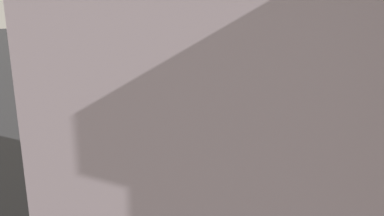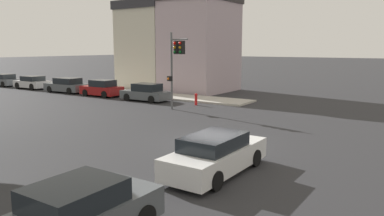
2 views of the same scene
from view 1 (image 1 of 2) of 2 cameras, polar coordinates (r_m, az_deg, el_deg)
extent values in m
plane|color=#28282B|center=(28.62, -0.85, -1.46)|extent=(300.00, 300.00, 0.00)
cube|color=#B29EA8|center=(7.99, 12.18, -11.90)|extent=(7.06, 5.73, 8.72)
cylinder|color=#423323|center=(33.80, 19.87, 3.29)|extent=(0.83, 0.83, 3.60)
sphere|color=#285623|center=(33.32, 20.47, 10.14)|extent=(6.00, 6.00, 6.00)
cylinder|color=#515456|center=(19.30, 8.47, -1.13)|extent=(0.14, 0.14, 5.44)
cylinder|color=#515456|center=(19.28, 6.62, 5.66)|extent=(0.46, 1.64, 0.10)
cube|color=black|center=(19.22, 7.26, 3.95)|extent=(0.36, 0.36, 0.90)
sphere|color=red|center=(19.32, 7.60, 4.90)|extent=(0.20, 0.20, 0.20)
sphere|color=#99660F|center=(19.38, 7.57, 4.03)|extent=(0.20, 0.20, 0.20)
sphere|color=#0F511E|center=(19.43, 7.54, 3.16)|extent=(0.20, 0.20, 0.20)
cube|color=black|center=(19.52, 5.90, 4.16)|extent=(0.36, 0.36, 0.90)
sphere|color=red|center=(19.63, 6.25, 5.09)|extent=(0.20, 0.20, 0.20)
sphere|color=#99660F|center=(19.68, 6.22, 4.23)|extent=(0.20, 0.20, 0.20)
sphere|color=#0F511E|center=(19.73, 6.20, 3.37)|extent=(0.20, 0.20, 0.20)
cube|color=black|center=(19.59, 8.69, -2.44)|extent=(0.29, 0.39, 0.35)
sphere|color=orange|center=(19.70, 8.91, -2.35)|extent=(0.18, 0.18, 0.18)
cube|color=#4C5156|center=(37.74, 3.28, 3.31)|extent=(3.87, 1.79, 0.76)
cube|color=black|center=(37.76, 3.39, 4.30)|extent=(2.01, 1.57, 0.52)
cylinder|color=black|center=(36.38, 3.66, 2.51)|extent=(0.66, 0.22, 0.66)
cylinder|color=black|center=(37.09, 1.32, 2.77)|extent=(0.66, 0.22, 0.66)
cylinder|color=black|center=(38.53, 5.15, 3.16)|extent=(0.66, 0.22, 0.66)
cylinder|color=black|center=(39.20, 2.91, 3.40)|extent=(0.66, 0.22, 0.66)
cube|color=silver|center=(32.72, -1.32, 1.58)|extent=(4.71, 1.82, 0.76)
cube|color=black|center=(32.75, -1.17, 2.70)|extent=(2.46, 1.58, 0.48)
cylinder|color=black|center=(31.15, -1.33, 0.47)|extent=(0.64, 0.23, 0.64)
cylinder|color=black|center=(31.99, -3.91, 0.82)|extent=(0.64, 0.23, 0.64)
cylinder|color=black|center=(33.63, 1.14, 1.53)|extent=(0.64, 0.23, 0.64)
cylinder|color=black|center=(34.41, -1.31, 1.83)|extent=(0.64, 0.23, 0.64)
cube|color=#4C5156|center=(17.10, 19.77, -11.93)|extent=(1.90, 4.18, 0.66)
cube|color=black|center=(16.85, 19.40, -9.91)|extent=(1.63, 2.20, 0.61)
cylinder|color=black|center=(17.89, 24.20, -11.87)|extent=(0.24, 0.62, 0.62)
cylinder|color=black|center=(16.39, 23.92, -14.31)|extent=(0.24, 0.62, 0.62)
cylinder|color=black|center=(18.07, 15.96, -10.83)|extent=(0.24, 0.62, 0.62)
cylinder|color=black|center=(16.59, 14.86, -13.13)|extent=(0.24, 0.62, 0.62)
cylinder|color=red|center=(17.98, 4.14, -10.16)|extent=(0.20, 0.20, 0.75)
sphere|color=red|center=(17.81, 4.17, -8.89)|extent=(0.22, 0.22, 0.22)
camera|label=2|loc=(44.82, -1.43, 10.09)|focal=35.00mm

